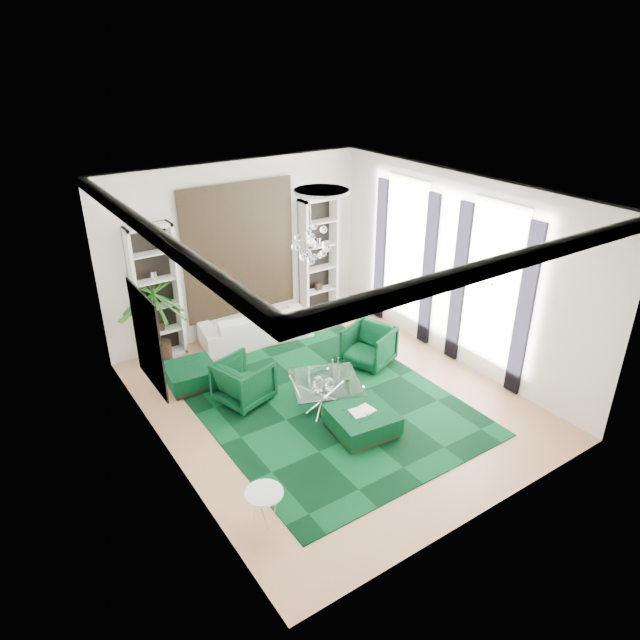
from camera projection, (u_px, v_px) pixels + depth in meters
floor at (331, 399)px, 10.48m from camera, size 6.00×7.00×0.02m
ceiling at (333, 192)px, 8.81m from camera, size 6.00×7.00×0.02m
wall_back at (238, 249)px, 12.27m from camera, size 6.00×0.02×3.80m
wall_front at (494, 402)px, 7.02m from camera, size 6.00×0.02×3.80m
wall_left at (159, 353)px, 8.13m from camera, size 0.02×7.00×3.80m
wall_right at (457, 270)px, 11.16m from camera, size 0.02×7.00×3.80m
crown_molding at (332, 199)px, 8.86m from camera, size 6.00×7.00×0.18m
ceiling_medallion at (322, 191)px, 9.06m from camera, size 0.90×0.90×0.05m
tapestry at (239, 250)px, 12.23m from camera, size 2.50×0.06×2.80m
shelving_left at (156, 293)px, 11.36m from camera, size 0.90×0.38×2.80m
shelving_right at (319, 257)px, 13.32m from camera, size 0.90×0.38×2.80m
painting at (148, 339)px, 8.62m from camera, size 0.04×1.30×1.60m
window_near at (493, 284)px, 10.47m from camera, size 0.03×1.10×2.90m
curtain_near_a at (524, 312)px, 9.98m from camera, size 0.07×0.30×3.25m
curtain_near_b at (458, 284)px, 11.15m from camera, size 0.07×0.30×3.25m
window_far at (405, 249)px, 12.27m from camera, size 0.03×1.10×2.90m
curtain_far_a at (428, 271)px, 11.78m from camera, size 0.07×0.30×3.25m
curtain_far_b at (380, 251)px, 12.94m from camera, size 0.07×0.30×3.25m
rug at (327, 404)px, 10.29m from camera, size 4.20×5.00×0.02m
sofa at (256, 325)px, 12.43m from camera, size 2.51×1.28×0.70m
armchair_left at (244, 381)px, 10.26m from camera, size 1.10×1.08×0.81m
armchair_right at (369, 346)px, 11.46m from camera, size 1.15×1.13×0.81m
coffee_table at (326, 391)px, 10.33m from camera, size 1.57×1.57×0.41m
ottoman_side at (191, 376)px, 10.83m from camera, size 0.98×0.98×0.40m
ottoman_front at (362, 421)px, 9.51m from camera, size 1.10×1.10×0.40m
book at (362, 411)px, 9.41m from camera, size 0.42×0.28×0.03m
side_table at (265, 507)px, 7.68m from camera, size 0.57×0.57×0.50m
palm at (155, 307)px, 11.27m from camera, size 1.92×1.92×2.40m
chandelier at (310, 244)px, 9.57m from camera, size 0.92×0.92×0.72m
table_plant at (348, 377)px, 10.15m from camera, size 0.14×0.12×0.24m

